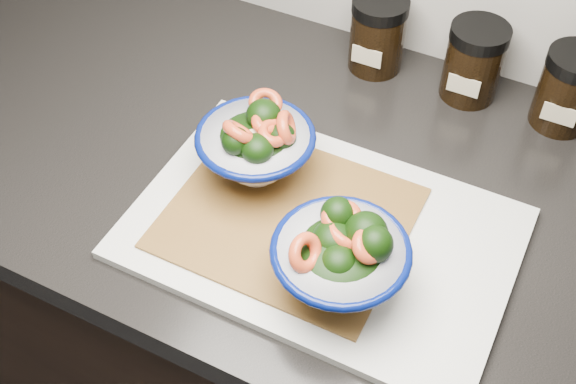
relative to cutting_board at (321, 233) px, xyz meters
The scene contains 8 objects.
countertop 0.17m from the cutting_board, 32.60° to the left, with size 3.50×0.60×0.04m, color black.
cutting_board is the anchor object (origin of this frame).
bamboo_mat 0.04m from the cutting_board, behind, with size 0.28×0.24×0.00m, color olive.
bowl_left 0.13m from the cutting_board, 157.56° to the left, with size 0.15×0.15×0.11m.
bowl_right 0.10m from the cutting_board, 51.54° to the right, with size 0.15×0.15×0.10m.
spice_jar_a 0.34m from the cutting_board, 101.37° to the left, with size 0.08×0.08×0.11m.
spice_jar_b 0.35m from the cutting_board, 77.04° to the left, with size 0.08×0.08×0.11m.
spice_jar_c 0.40m from the cutting_board, 58.11° to the left, with size 0.08×0.08×0.11m.
Camera 1 is at (0.06, 0.86, 1.58)m, focal length 45.00 mm.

